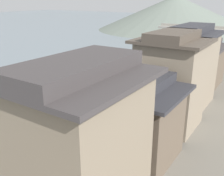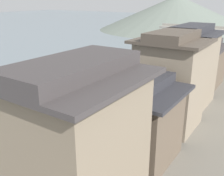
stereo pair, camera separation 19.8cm
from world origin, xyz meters
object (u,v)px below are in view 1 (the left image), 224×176
boat_moored_far (180,49)px  house_waterfront_far (203,64)px  boat_moored_nearest (185,68)px  boat_midriver_drifting (197,59)px  mooring_post_dock_mid (109,129)px  boat_moored_third (86,111)px  mooring_post_dock_near (46,175)px  mooring_post_dock_far (156,97)px  house_waterfront_nearest (80,143)px  boat_midriver_upstream (143,55)px  house_waterfront_second (138,119)px  stone_bridge (203,32)px  boat_moored_second (181,55)px  house_waterfront_tall (170,81)px  house_waterfront_narrow (189,67)px

boat_moored_far → house_waterfront_far: (12.81, -28.16, 3.60)m
boat_moored_nearest → boat_midriver_drifting: size_ratio=1.15×
mooring_post_dock_mid → boat_moored_third: bearing=147.3°
boat_moored_third → boat_moored_far: 43.01m
mooring_post_dock_near → mooring_post_dock_far: 17.28m
house_waterfront_nearest → boat_moored_third: bearing=128.1°
boat_midriver_drifting → boat_midriver_upstream: 11.50m
boat_moored_far → boat_midriver_drifting: 12.54m
house_waterfront_second → mooring_post_dock_near: house_waterfront_second is taller
stone_bridge → boat_moored_second: bearing=-88.9°
house_waterfront_second → house_waterfront_tall: bearing=90.7°
stone_bridge → boat_midriver_upstream: bearing=-106.0°
boat_midriver_upstream → mooring_post_dock_near: bearing=-71.5°
boat_moored_second → boat_moored_far: bearing=110.1°
mooring_post_dock_near → mooring_post_dock_mid: (0.00, 7.47, -0.01)m
mooring_post_dock_near → mooring_post_dock_far: size_ratio=1.23×
boat_midriver_drifting → boat_moored_second: bearing=148.7°
boat_moored_far → house_waterfront_second: 49.77m
boat_midriver_drifting → house_waterfront_tall: 32.29m
house_waterfront_far → house_waterfront_tall: bearing=-87.9°
boat_moored_third → house_waterfront_nearest: size_ratio=0.60×
house_waterfront_second → boat_moored_second: bearing=104.8°
boat_midriver_drifting → mooring_post_dock_far: (2.59, -26.18, 0.80)m
house_waterfront_tall → mooring_post_dock_near: house_waterfront_tall is taller
boat_moored_second → mooring_post_dock_far: bearing=-76.3°
boat_moored_third → boat_midriver_upstream: 31.84m
house_waterfront_nearest → mooring_post_dock_far: size_ratio=12.27×
mooring_post_dock_mid → mooring_post_dock_far: mooring_post_dock_mid is taller
boat_midriver_upstream → house_waterfront_nearest: bearing=-67.4°
boat_moored_third → stone_bridge: 53.62m
boat_midriver_drifting → mooring_post_dock_mid: bearing=-85.9°
house_waterfront_second → mooring_post_dock_mid: house_waterfront_second is taller
boat_midriver_drifting → mooring_post_dock_mid: 36.10m
boat_moored_third → mooring_post_dock_near: mooring_post_dock_near is taller
boat_moored_nearest → house_waterfront_narrow: bearing=-71.8°
house_waterfront_far → house_waterfront_nearest: bearing=-88.7°
mooring_post_dock_far → boat_moored_second: bearing=103.7°
boat_moored_second → stone_bridge: stone_bridge is taller
house_waterfront_second → house_waterfront_tall: 6.33m
house_waterfront_far → boat_moored_far: bearing=114.5°
boat_moored_second → boat_moored_nearest: bearing=-66.6°
boat_midriver_drifting → mooring_post_dock_near: mooring_post_dock_near is taller
boat_moored_far → house_waterfront_nearest: (13.39, -54.26, 4.90)m
boat_moored_second → boat_moored_far: boat_moored_far is taller
boat_moored_third → house_waterfront_nearest: bearing=-51.9°
boat_moored_third → boat_moored_nearest: bearing=83.3°
house_waterfront_second → house_waterfront_far: (-0.58, 19.64, -0.01)m
stone_bridge → house_waterfront_narrow: bearing=-77.0°
boat_midriver_drifting → house_waterfront_nearest: bearing=-82.0°
mooring_post_dock_far → stone_bridge: bearing=98.9°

